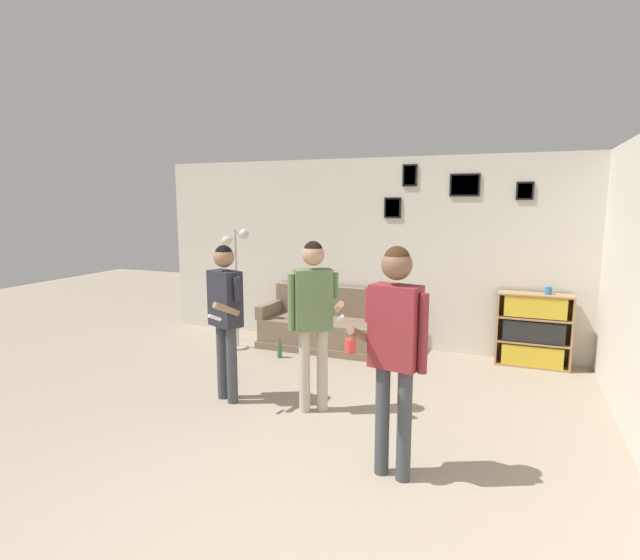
% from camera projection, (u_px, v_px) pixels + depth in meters
% --- Properties ---
extents(wall_back, '(7.50, 0.08, 2.70)m').
position_uv_depth(wall_back, '(398.00, 254.00, 7.08)').
color(wall_back, silver).
rests_on(wall_back, ground_plane).
extents(couch, '(2.02, 0.80, 0.85)m').
position_uv_depth(couch, '(331.00, 329.00, 7.16)').
color(couch, '#7A6651').
rests_on(couch, ground_plane).
extents(bookshelf, '(0.89, 0.30, 0.94)m').
position_uv_depth(bookshelf, '(533.00, 330.00, 6.35)').
color(bookshelf, '#A87F51').
rests_on(bookshelf, ground_plane).
extents(floor_lamp, '(0.42, 0.28, 1.71)m').
position_uv_depth(floor_lamp, '(236.00, 272.00, 7.02)').
color(floor_lamp, '#ADA89E').
rests_on(floor_lamp, ground_plane).
extents(person_player_foreground_left, '(0.46, 0.57, 1.65)m').
position_uv_depth(person_player_foreground_left, '(225.00, 307.00, 5.15)').
color(person_player_foreground_left, '#3D4247').
rests_on(person_player_foreground_left, ground_plane).
extents(person_player_foreground_center, '(0.60, 0.37, 1.72)m').
position_uv_depth(person_player_foreground_center, '(313.00, 308.00, 4.87)').
color(person_player_foreground_center, '#B7AD99').
rests_on(person_player_foreground_center, ground_plane).
extents(person_watcher_holding_cup, '(0.55, 0.41, 1.77)m').
position_uv_depth(person_watcher_holding_cup, '(395.00, 337.00, 3.66)').
color(person_watcher_holding_cup, '#3D4247').
rests_on(person_watcher_holding_cup, ground_plane).
extents(bottle_on_floor, '(0.06, 0.06, 0.27)m').
position_uv_depth(bottle_on_floor, '(280.00, 350.00, 6.73)').
color(bottle_on_floor, '#3D6638').
rests_on(bottle_on_floor, ground_plane).
extents(drinking_cup, '(0.09, 0.09, 0.09)m').
position_uv_depth(drinking_cup, '(548.00, 291.00, 6.22)').
color(drinking_cup, blue).
rests_on(drinking_cup, bookshelf).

